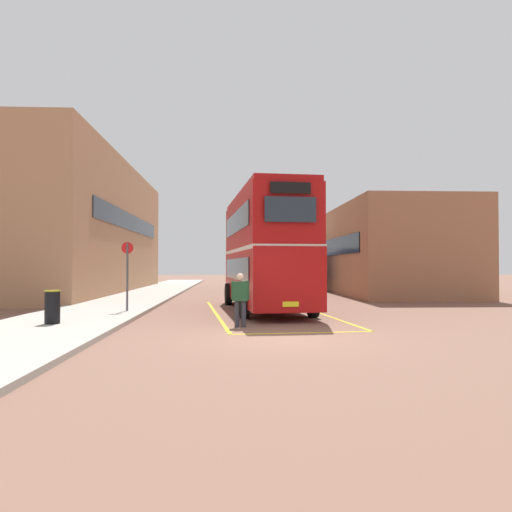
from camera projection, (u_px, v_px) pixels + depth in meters
ground_plane at (255, 299)px, 26.76m from camera, size 135.60×135.60×0.00m
sidewalk_left at (143, 295)px, 28.82m from camera, size 4.00×57.60×0.14m
brick_building_left at (85, 229)px, 33.22m from camera, size 6.26×24.85×8.64m
depot_building_right at (392, 250)px, 30.73m from camera, size 6.74×12.61×5.57m
double_decker_bus at (265, 249)px, 20.12m from camera, size 3.40×9.90×4.75m
single_deck_bus at (287, 268)px, 37.25m from camera, size 3.32×10.13×3.02m
pedestrian_boarding at (240, 296)px, 14.59m from camera, size 0.54×0.27×1.61m
litter_bin at (52, 307)px, 14.29m from camera, size 0.46×0.46×0.98m
bus_stop_sign at (127, 269)px, 18.36m from camera, size 0.43×0.16×2.58m
bay_marking_yellow at (270, 315)px, 18.24m from camera, size 5.21×12.09×0.01m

